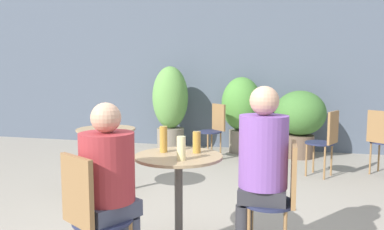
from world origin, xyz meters
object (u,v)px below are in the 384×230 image
Objects in this scene: seated_person_1 at (261,160)px; beer_glass_1 at (181,148)px; cafe_table_near at (179,185)px; bistro_chair_4 at (326,137)px; bistro_chair_2 at (214,126)px; potted_plant_0 at (170,105)px; beer_glass_0 at (163,139)px; beer_glass_2 at (197,142)px; cafe_table_far at (106,149)px; bistro_chair_0 at (90,210)px; seated_person_0 at (110,178)px; bistro_chair_1 at (281,192)px; potted_plant_2 at (300,118)px; potted_plant_1 at (241,109)px; bistro_chair_3 at (382,137)px.

beer_glass_1 is at bearing -74.88° from seated_person_1.
cafe_table_near is 0.86× the size of bistro_chair_4.
seated_person_1 is (0.91, -3.08, 0.22)m from bistro_chair_2.
potted_plant_0 is at bearing -153.81° from seated_person_1.
beer_glass_0 reaches higher than beer_glass_2.
bistro_chair_2 reaches higher than cafe_table_far.
seated_person_1 is (0.95, 0.64, 0.22)m from bistro_chair_0.
seated_person_0 is at bearing -62.27° from cafe_table_far.
bistro_chair_1 is 1.00× the size of bistro_chair_4.
bistro_chair_4 is 1.15m from potted_plant_2.
cafe_table_near is at bearing -90.36° from potted_plant_1.
potted_plant_0 is (-0.89, 4.05, 0.11)m from seated_person_0.
potted_plant_2 reaches higher than cafe_table_far.
bistro_chair_1 reaches higher than cafe_table_near.
potted_plant_2 is (-0.99, 0.87, 0.12)m from bistro_chair_3.
potted_plant_1 reaches higher than seated_person_0.
potted_plant_2 is (0.23, 3.51, 0.12)m from bistro_chair_1.
bistro_chair_3 is 3.15m from beer_glass_2.
potted_plant_1 is (-0.57, 3.67, 0.01)m from seated_person_1.
beer_glass_2 is at bearing 45.49° from cafe_table_near.
cafe_table_far is 1.46m from beer_glass_0.
beer_glass_2 is (0.05, 0.25, -0.00)m from beer_glass_1.
bistro_chair_3 is 0.67× the size of potted_plant_1.
bistro_chair_2 is at bearing 96.77° from beer_glass_1.
potted_plant_1 reaches higher than cafe_table_far.
bistro_chair_3 is at bearing 134.61° from bistro_chair_4.
cafe_table_far is at bearing 134.12° from beer_glass_1.
potted_plant_2 reaches higher than bistro_chair_3.
bistro_chair_3 is at bearing 26.74° from cafe_table_far.
cafe_table_far is 0.59× the size of seated_person_1.
bistro_chair_1 and bistro_chair_2 have the same top height.
potted_plant_1 reaches higher than cafe_table_near.
seated_person_1 is 1.17× the size of potted_plant_2.
beer_glass_0 is (-0.73, 0.07, 0.10)m from seated_person_1.
beer_glass_2 is at bearing -100.10° from bistro_chair_1.
bistro_chair_4 is 2.73m from beer_glass_0.
beer_glass_1 is 1.02× the size of beer_glass_2.
bistro_chair_0 is 1.16m from seated_person_1.
bistro_chair_1 is at bearing 12.47° from beer_glass_1.
potted_plant_2 is at bearing 76.16° from beer_glass_1.
potted_plant_0 is at bearing 91.07° from cafe_table_far.
bistro_chair_4 is 2.58m from beer_glass_2.
potted_plant_0 is (-0.05, 2.45, 0.29)m from cafe_table_far.
potted_plant_2 is at bearing 72.27° from beer_glass_0.
potted_plant_0 reaches higher than cafe_table_near.
seated_person_1 reaches higher than beer_glass_0.
cafe_table_near is at bearing -90.00° from seated_person_0.
cafe_table_near is 0.63m from seated_person_1.
seated_person_0 is 0.53m from beer_glass_1.
bistro_chair_0 is 0.71m from beer_glass_1.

